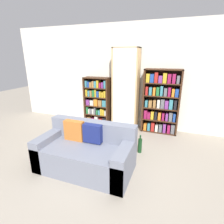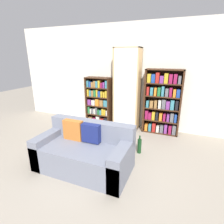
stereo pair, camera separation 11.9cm
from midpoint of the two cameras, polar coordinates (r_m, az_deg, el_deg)
name	(u,v)px [view 2 (the right image)]	position (r m, az deg, el deg)	size (l,w,h in m)	color
ground_plane	(83,181)	(2.99, -8.32, -21.48)	(16.00, 16.00, 0.00)	gray
wall_back	(131,77)	(4.76, 7.08, 11.19)	(7.05, 0.06, 2.70)	silver
couch	(84,152)	(3.13, -7.90, -12.90)	(1.61, 0.83, 0.81)	slate
bookshelf_left	(99,101)	(5.00, -3.58, 3.47)	(0.73, 0.32, 1.33)	#3D2314
display_cabinet	(127,90)	(4.61, 5.67, 7.13)	(0.66, 0.36, 2.10)	tan
bookshelf_right	(162,103)	(4.52, 16.88, 2.86)	(0.89, 0.32, 1.60)	#3D2314
wine_bottle	(139,146)	(3.65, 9.88, -10.83)	(0.08, 0.08, 0.38)	#143819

